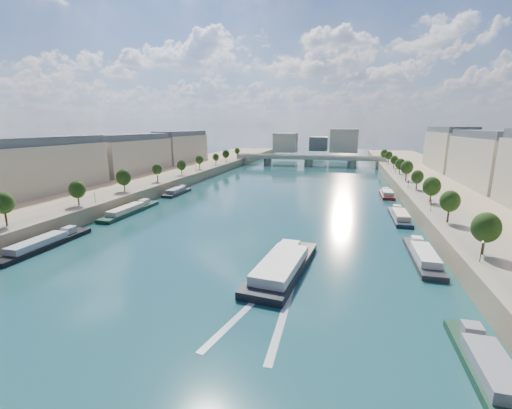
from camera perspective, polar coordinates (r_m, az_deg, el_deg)
The scene contains 16 objects.
ground at distance 130.15m, azimuth 2.21°, elevation -0.37°, with size 700.00×700.00×0.00m, color #0D363B.
quay_left at distance 160.78m, azimuth -23.74°, elevation 2.02°, with size 44.00×520.00×5.00m, color #9E8460.
quay_right at distance 134.56m, azimuth 33.74°, elevation -1.05°, with size 44.00×520.00×5.00m, color #9E8460.
pave_left at distance 151.57m, azimuth -19.35°, elevation 2.76°, with size 14.00×520.00×0.10m, color gray.
pave_right at distance 129.79m, azimuth 27.64°, elevation 0.38°, with size 14.00×520.00×0.10m, color gray.
trees_left at distance 151.32m, azimuth -18.45°, elevation 4.89°, with size 4.80×268.80×8.26m.
trees_right at distance 138.06m, azimuth 26.17°, elevation 3.51°, with size 4.80×268.80×8.26m.
lamps_left at distance 140.48m, azimuth -20.14°, elevation 3.07°, with size 0.36×200.36×4.28m.
lamps_right at distance 133.14m, azimuth 25.41°, elevation 2.10°, with size 0.36×200.36×4.28m.
buildings_left at distance 176.43m, azimuth -25.11°, elevation 7.36°, with size 16.00×226.00×23.20m.
skyline at distance 344.42m, azimuth 10.74°, elevation 10.22°, with size 79.00×42.00×22.00m.
bridge at distance 266.49m, azimuth 8.75°, elevation 7.47°, with size 112.00×12.00×8.15m.
tour_barge at distance 73.33m, azimuth 4.41°, elevation -10.24°, with size 11.78×30.97×4.10m.
wake at distance 59.36m, azimuth 1.42°, elevation -17.43°, with size 10.74×26.02×0.04m.
moored_barges_left at distance 104.05m, azimuth -30.64°, elevation -5.20°, with size 5.00×160.16×3.60m.
moored_barges_right at distance 84.69m, azimuth 26.54°, elevation -8.63°, with size 5.00×169.70×3.60m.
Camera 1 is at (26.88, -23.73, 30.08)m, focal length 24.00 mm.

